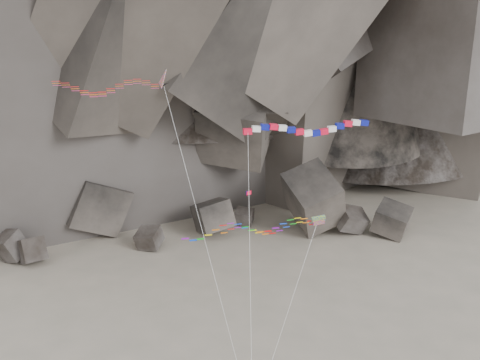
{
  "coord_description": "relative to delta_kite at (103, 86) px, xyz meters",
  "views": [
    {
      "loc": [
        -6.52,
        -50.06,
        36.71
      ],
      "look_at": [
        2.1,
        6.0,
        18.41
      ],
      "focal_mm": 45.0,
      "sensor_mm": 36.0,
      "label": 1
    }
  ],
  "objects": [
    {
      "name": "pennant_kite",
      "position": [
        12.65,
        -3.28,
        -13.52
      ],
      "size": [
        1.83,
        11.74,
        16.61
      ],
      "rotation": [
        0.0,
        0.0,
        0.56
      ],
      "color": "red",
      "rests_on": "ground"
    },
    {
      "name": "parafoil_kite",
      "position": [
        12.33,
        -4.35,
        -12.56
      ],
      "size": [
        13.95,
        9.11,
        14.83
      ],
      "rotation": [
        0.0,
        0.0,
        0.08
      ],
      "color": "#AFD30B",
      "rests_on": "ground"
    },
    {
      "name": "banner_kite",
      "position": [
        18.49,
        -0.89,
        -4.35
      ],
      "size": [
        13.26,
        12.48,
        23.11
      ],
      "rotation": [
        0.0,
        0.0,
        0.05
      ],
      "color": "red",
      "rests_on": "ground"
    },
    {
      "name": "delta_kite",
      "position": [
        0.0,
        0.0,
        0.0
      ],
      "size": [
        16.22,
        13.7,
        28.31
      ],
      "rotation": [
        0.0,
        0.0,
        0.1
      ],
      "color": "red",
      "rests_on": "ground"
    },
    {
      "name": "boulder_field",
      "position": [
        9.23,
        30.47,
        -25.37
      ],
      "size": [
        72.68,
        18.92,
        11.6
      ],
      "color": "#47423F",
      "rests_on": "ground"
    }
  ]
}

